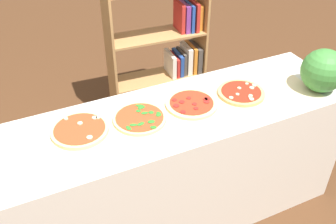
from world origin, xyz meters
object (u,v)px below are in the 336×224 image
object	(u,v)px
bookshelf	(170,38)
pizza_spinach_1	(140,118)
pizza_mushroom_3	(241,93)
pizza_pepperoni_2	(191,104)
watermelon	(323,71)
pizza_mushroom_0	(80,130)

from	to	relation	value
bookshelf	pizza_spinach_1	bearing A→B (deg)	-122.97
pizza_mushroom_3	bookshelf	bearing A→B (deg)	87.28
pizza_pepperoni_2	watermelon	world-z (taller)	watermelon
watermelon	bookshelf	distance (m)	1.39
bookshelf	pizza_mushroom_3	bearing A→B (deg)	-92.72
pizza_mushroom_0	bookshelf	world-z (taller)	bookshelf
pizza_pepperoni_2	watermelon	xyz separation A→B (m)	(0.82, -0.19, 0.12)
pizza_pepperoni_2	watermelon	distance (m)	0.85
pizza_mushroom_0	watermelon	bearing A→B (deg)	-8.42
pizza_mushroom_3	bookshelf	distance (m)	1.15
pizza_mushroom_3	pizza_spinach_1	bearing A→B (deg)	177.92
pizza_spinach_1	pizza_mushroom_3	distance (m)	0.67
pizza_mushroom_3	watermelon	size ratio (longest dim) A/B	1.07
pizza_pepperoni_2	pizza_mushroom_3	size ratio (longest dim) A/B	1.08
pizza_mushroom_0	watermelon	distance (m)	1.51
pizza_mushroom_0	pizza_pepperoni_2	world-z (taller)	pizza_mushroom_0
pizza_mushroom_3	pizza_pepperoni_2	bearing A→B (deg)	175.19
pizza_mushroom_0	pizza_spinach_1	size ratio (longest dim) A/B	1.03
watermelon	pizza_mushroom_0	bearing A→B (deg)	171.58
pizza_mushroom_3	watermelon	world-z (taller)	watermelon
pizza_spinach_1	watermelon	distance (m)	1.17
pizza_mushroom_3	bookshelf	world-z (taller)	bookshelf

